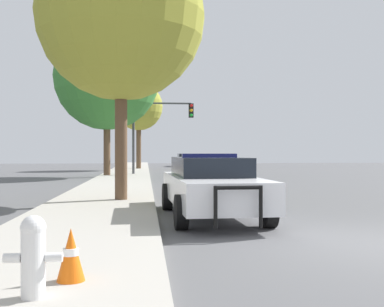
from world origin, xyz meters
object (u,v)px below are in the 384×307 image
at_px(police_car, 211,185).
at_px(traffic_light, 159,122).
at_px(car_background_distant, 185,159).
at_px(tree_sidewalk_near, 121,17).
at_px(fire_hydrant, 33,254).
at_px(tree_sidewalk_mid, 107,78).
at_px(tree_sidewalk_far, 139,107).
at_px(traffic_cone, 71,254).

xyz_separation_m(police_car, traffic_light, (-0.66, 19.53, 2.68)).
bearing_deg(car_background_distant, traffic_light, -100.49).
xyz_separation_m(traffic_light, tree_sidewalk_near, (-1.57, -16.41, 2.04)).
relative_size(fire_hydrant, tree_sidewalk_mid, 0.09).
height_order(traffic_light, car_background_distant, traffic_light).
distance_m(traffic_light, car_background_distant, 19.03).
bearing_deg(tree_sidewalk_mid, police_car, -78.02).
bearing_deg(traffic_light, tree_sidewalk_mid, -152.61).
relative_size(fire_hydrant, car_background_distant, 0.18).
bearing_deg(tree_sidewalk_far, traffic_light, -81.47).
bearing_deg(fire_hydrant, tree_sidewalk_far, 89.18).
xyz_separation_m(traffic_light, car_background_distant, (3.21, 18.56, -2.72)).
height_order(traffic_light, traffic_cone, traffic_light).
relative_size(tree_sidewalk_far, traffic_cone, 12.39).
distance_m(police_car, fire_hydrant, 6.84).
distance_m(traffic_light, tree_sidewalk_mid, 4.33).
xyz_separation_m(police_car, fire_hydrant, (-2.58, -6.33, -0.21)).
xyz_separation_m(tree_sidewalk_near, tree_sidewalk_far, (0.14, 25.90, -0.23)).
relative_size(tree_sidewalk_near, traffic_cone, 13.59).
relative_size(car_background_distant, tree_sidewalk_mid, 0.49).
distance_m(tree_sidewalk_mid, tree_sidewalk_far, 11.27).
distance_m(traffic_light, tree_sidewalk_far, 9.76).
distance_m(police_car, car_background_distant, 38.18).
xyz_separation_m(car_background_distant, tree_sidewalk_near, (-4.78, -34.97, 4.75)).
bearing_deg(traffic_light, tree_sidewalk_far, 98.53).
relative_size(fire_hydrant, tree_sidewalk_near, 0.10).
distance_m(traffic_light, traffic_cone, 25.52).
xyz_separation_m(car_background_distant, traffic_cone, (-4.87, -43.85, -0.30)).
bearing_deg(tree_sidewalk_mid, tree_sidewalk_near, -83.91).
bearing_deg(fire_hydrant, police_car, 67.81).
distance_m(fire_hydrant, traffic_light, 26.09).
distance_m(police_car, tree_sidewalk_near, 6.07).
bearing_deg(tree_sidewalk_mid, tree_sidewalk_far, 81.21).
height_order(car_background_distant, traffic_cone, car_background_distant).
distance_m(fire_hydrant, car_background_distant, 44.72).
bearing_deg(traffic_light, traffic_cone, -93.76).
relative_size(tree_sidewalk_mid, traffic_cone, 15.53).
bearing_deg(traffic_cone, traffic_light, 86.24).
height_order(traffic_light, tree_sidewalk_far, tree_sidewalk_far).
height_order(fire_hydrant, car_background_distant, car_background_distant).
xyz_separation_m(police_car, tree_sidewalk_near, (-2.22, 3.12, 4.71)).
xyz_separation_m(traffic_light, tree_sidewalk_mid, (-3.14, -1.63, 2.49)).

